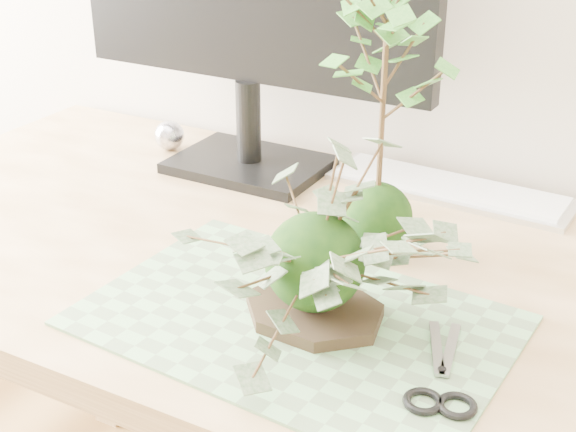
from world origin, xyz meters
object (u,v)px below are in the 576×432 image
(desk, at_px, (364,328))
(maple_kokedama, at_px, (386,45))
(ivy_kokedama, at_px, (316,219))
(keyboard, at_px, (449,188))

(desk, distance_m, maple_kokedama, 0.37)
(ivy_kokedama, relative_size, keyboard, 1.09)
(keyboard, bearing_deg, maple_kokedama, -93.82)
(ivy_kokedama, height_order, maple_kokedama, maple_kokedama)
(ivy_kokedama, bearing_deg, desk, 86.55)
(desk, bearing_deg, keyboard, 87.22)
(desk, relative_size, ivy_kokedama, 3.81)
(desk, height_order, ivy_kokedama, ivy_kokedama)
(ivy_kokedama, xyz_separation_m, maple_kokedama, (-0.01, 0.19, 0.15))
(keyboard, bearing_deg, ivy_kokedama, -89.95)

